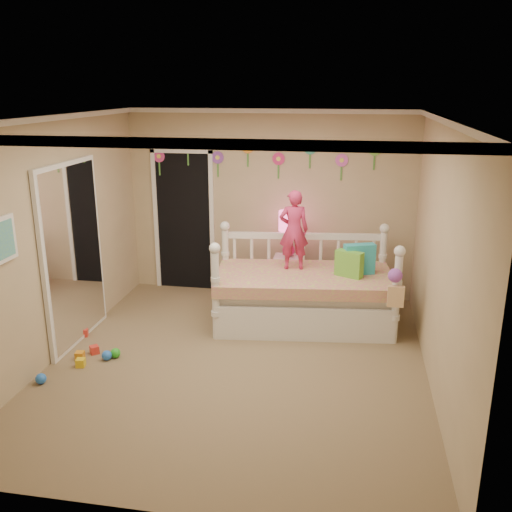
% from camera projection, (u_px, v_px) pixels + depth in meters
% --- Properties ---
extents(floor, '(4.00, 4.50, 0.01)m').
position_uv_depth(floor, '(237.00, 364.00, 6.03)').
color(floor, '#7F684C').
rests_on(floor, ground).
extents(ceiling, '(4.00, 4.50, 0.01)m').
position_uv_depth(ceiling, '(235.00, 117.00, 5.27)').
color(ceiling, white).
rests_on(ceiling, floor).
extents(back_wall, '(4.00, 0.01, 2.60)m').
position_uv_depth(back_wall, '(269.00, 205.00, 7.77)').
color(back_wall, tan).
rests_on(back_wall, floor).
extents(left_wall, '(0.01, 4.50, 2.60)m').
position_uv_depth(left_wall, '(54.00, 240.00, 5.98)').
color(left_wall, tan).
rests_on(left_wall, floor).
extents(right_wall, '(0.01, 4.50, 2.60)m').
position_uv_depth(right_wall, '(441.00, 259.00, 5.32)').
color(right_wall, tan).
rests_on(right_wall, floor).
extents(crown_molding, '(4.00, 4.50, 0.06)m').
position_uv_depth(crown_molding, '(235.00, 121.00, 5.28)').
color(crown_molding, white).
rests_on(crown_molding, ceiling).
extents(daybed, '(2.33, 1.44, 1.20)m').
position_uv_depth(daybed, '(304.00, 278.00, 6.92)').
color(daybed, white).
rests_on(daybed, floor).
extents(pillow_turquoise, '(0.40, 0.25, 0.38)m').
position_uv_depth(pillow_turquoise, '(359.00, 259.00, 6.81)').
color(pillow_turquoise, '#24A8B5').
rests_on(pillow_turquoise, daybed).
extents(pillow_lime, '(0.36, 0.26, 0.32)m').
position_uv_depth(pillow_lime, '(349.00, 264.00, 6.73)').
color(pillow_lime, '#6BBD39').
rests_on(pillow_lime, daybed).
extents(child, '(0.40, 0.30, 1.01)m').
position_uv_depth(child, '(294.00, 230.00, 6.92)').
color(child, '#CF2F61').
rests_on(child, daybed).
extents(nightstand, '(0.39, 0.30, 0.65)m').
position_uv_depth(nightstand, '(288.00, 279.00, 7.73)').
color(nightstand, white).
rests_on(nightstand, floor).
extents(table_lamp, '(0.29, 0.29, 0.63)m').
position_uv_depth(table_lamp, '(289.00, 227.00, 7.51)').
color(table_lamp, '#EF1F76').
rests_on(table_lamp, nightstand).
extents(closet_doorway, '(0.90, 0.04, 2.07)m').
position_uv_depth(closet_doorway, '(184.00, 220.00, 8.04)').
color(closet_doorway, black).
rests_on(closet_doorway, back_wall).
extents(flower_decals, '(3.40, 0.02, 0.50)m').
position_uv_depth(flower_decals, '(263.00, 158.00, 7.59)').
color(flower_decals, '#B2668C').
rests_on(flower_decals, back_wall).
extents(mirror_closet, '(0.07, 1.30, 2.10)m').
position_uv_depth(mirror_closet, '(73.00, 254.00, 6.33)').
color(mirror_closet, white).
rests_on(mirror_closet, left_wall).
extents(wall_picture, '(0.05, 0.34, 0.42)m').
position_uv_depth(wall_picture, '(3.00, 239.00, 5.06)').
color(wall_picture, white).
rests_on(wall_picture, left_wall).
extents(hanging_bag, '(0.20, 0.16, 0.36)m').
position_uv_depth(hanging_bag, '(394.00, 289.00, 6.17)').
color(hanging_bag, beige).
rests_on(hanging_bag, daybed).
extents(toy_scatter, '(1.17, 1.48, 0.11)m').
position_uv_depth(toy_scatter, '(81.00, 352.00, 6.18)').
color(toy_scatter, '#996666').
rests_on(toy_scatter, floor).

